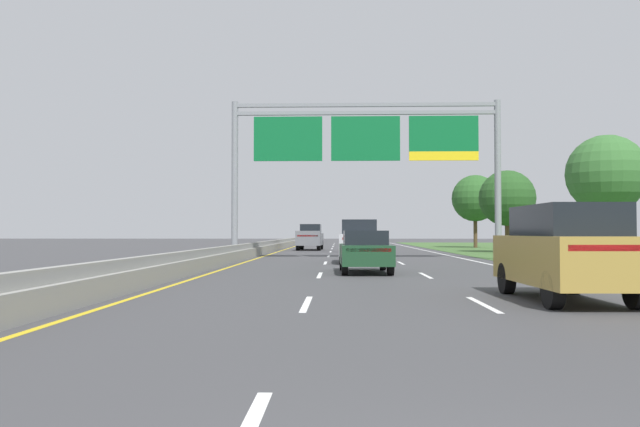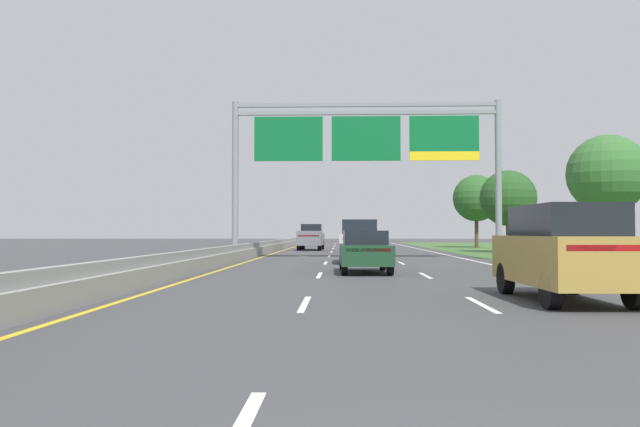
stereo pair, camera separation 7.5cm
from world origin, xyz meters
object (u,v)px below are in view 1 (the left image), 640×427
car_navy_centre_lane_suv (357,238)px  car_gold_right_lane_suv (565,251)px  roadside_tree_mid (606,174)px  roadside_tree_far (507,198)px  roadside_tree_distant (475,198)px  overhead_sign_gantry (365,146)px  pickup_truck_grey (310,237)px  car_silver_centre_lane_suv (359,241)px  car_darkgreen_centre_lane_sedan (365,251)px

car_navy_centre_lane_suv → car_gold_right_lane_suv: bearing=-173.5°
roadside_tree_mid → roadside_tree_far: 11.93m
car_navy_centre_lane_suv → roadside_tree_distant: bearing=-42.5°
overhead_sign_gantry → pickup_truck_grey: overhead_sign_gantry is taller
car_silver_centre_lane_suv → roadside_tree_distant: (12.13, 30.52, 3.68)m
pickup_truck_grey → roadside_tree_far: 16.57m
pickup_truck_grey → roadside_tree_distant: roadside_tree_distant is taller
car_navy_centre_lane_suv → roadside_tree_mid: (13.55, -13.51, 3.64)m
car_silver_centre_lane_suv → overhead_sign_gantry: bearing=-6.7°
pickup_truck_grey → car_gold_right_lane_suv: (7.47, -40.06, 0.02)m
car_navy_centre_lane_suv → car_silver_centre_lane_suv: 17.95m
overhead_sign_gantry → car_darkgreen_centre_lane_sedan: (-0.50, -11.75, -5.51)m
car_navy_centre_lane_suv → roadside_tree_distant: roadside_tree_distant is taller
car_darkgreen_centre_lane_sedan → roadside_tree_distant: roadside_tree_distant is taller
pickup_truck_grey → roadside_tree_mid: size_ratio=0.79×
overhead_sign_gantry → car_silver_centre_lane_suv: 6.67m
pickup_truck_grey → car_navy_centre_lane_suv: size_ratio=1.16×
overhead_sign_gantry → car_navy_centre_lane_suv: overhead_sign_gantry is taller
overhead_sign_gantry → car_darkgreen_centre_lane_sedan: overhead_sign_gantry is taller
pickup_truck_grey → car_darkgreen_centre_lane_sedan: 30.56m
car_gold_right_lane_suv → roadside_tree_far: 34.36m
car_silver_centre_lane_suv → roadside_tree_far: size_ratio=0.77×
car_navy_centre_lane_suv → roadside_tree_distant: (11.76, 12.57, 3.68)m
overhead_sign_gantry → roadside_tree_far: bearing=47.6°
car_gold_right_lane_suv → roadside_tree_far: (7.42, 33.42, 2.92)m
car_silver_centre_lane_suv → roadside_tree_distant: bearing=-21.3°
car_silver_centre_lane_suv → roadside_tree_distant: 33.04m
roadside_tree_mid → roadside_tree_distant: bearing=93.9°
pickup_truck_grey → car_darkgreen_centre_lane_sedan: bearing=-171.9°
car_silver_centre_lane_suv → car_darkgreen_centre_lane_sedan: (0.01, -7.64, -0.28)m
car_navy_centre_lane_suv → car_gold_right_lane_suv: size_ratio=0.99×
car_darkgreen_centre_lane_sedan → pickup_truck_grey: bearing=5.2°
overhead_sign_gantry → car_silver_centre_lane_suv: (-0.51, -4.11, -5.23)m
car_gold_right_lane_suv → car_silver_centre_lane_suv: bearing=11.7°
pickup_truck_grey → car_darkgreen_centre_lane_sedan: pickup_truck_grey is taller
roadside_tree_mid → car_navy_centre_lane_suv: bearing=135.1°
overhead_sign_gantry → roadside_tree_mid: overhead_sign_gantry is taller
pickup_truck_grey → car_navy_centre_lane_suv: bearing=-139.7°
car_gold_right_lane_suv → overhead_sign_gantry: bearing=8.0°
overhead_sign_gantry → pickup_truck_grey: bearing=102.0°
overhead_sign_gantry → roadside_tree_far: (10.94, 11.98, -2.31)m
overhead_sign_gantry → car_gold_right_lane_suv: (3.52, -21.44, -5.23)m
roadside_tree_distant → car_gold_right_lane_suv: bearing=-99.6°
car_navy_centre_lane_suv → car_gold_right_lane_suv: 35.47m
roadside_tree_distant → pickup_truck_grey: bearing=-153.4°
roadside_tree_far → car_navy_centre_lane_suv: bearing=170.5°
overhead_sign_gantry → car_silver_centre_lane_suv: overhead_sign_gantry is taller
car_gold_right_lane_suv → roadside_tree_distant: (8.10, 47.85, 3.68)m
pickup_truck_grey → car_gold_right_lane_suv: size_ratio=1.15×
overhead_sign_gantry → car_darkgreen_centre_lane_sedan: size_ratio=3.39×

